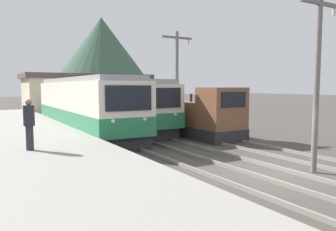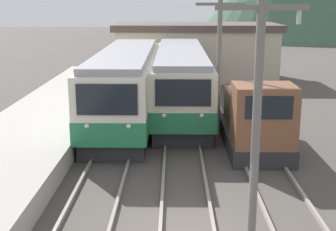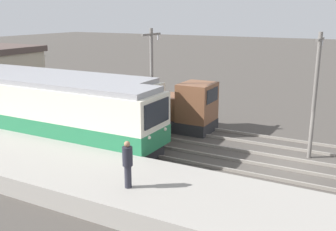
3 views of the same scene
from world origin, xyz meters
name	(u,v)px [view 3 (image 3 of 3)]	position (x,y,z in m)	size (l,w,h in m)	color
ground_plane	(288,166)	(0.00, 0.00, 0.00)	(200.00, 200.00, 0.00)	#47423D
platform_left	(250,217)	(-6.25, 0.00, 0.41)	(4.50, 54.00, 0.81)	gray
track_left	(275,186)	(-2.60, 0.00, 0.07)	(1.54, 60.00, 0.14)	gray
track_center	(289,164)	(0.20, 0.00, 0.07)	(1.54, 60.00, 0.14)	gray
track_right	(301,146)	(3.20, 0.00, 0.07)	(1.54, 60.00, 0.14)	gray
commuter_train_left	(47,113)	(-2.60, 12.80, 1.67)	(2.84, 14.30, 3.60)	#28282B
commuter_train_center	(56,101)	(0.20, 14.79, 1.62)	(2.84, 14.65, 3.46)	#28282B
shunting_locomotive	(172,109)	(3.20, 7.91, 1.21)	(2.40, 6.01, 3.00)	#28282B
catenary_mast_near	(315,91)	(1.71, -0.66, 3.43)	(2.00, 0.20, 6.24)	slate
catenary_mast_mid	(152,77)	(1.71, 8.52, 3.43)	(2.00, 0.20, 6.24)	slate
person_on_platform	(128,162)	(-6.97, 4.45, 1.80)	(0.38, 0.38, 1.80)	#282833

